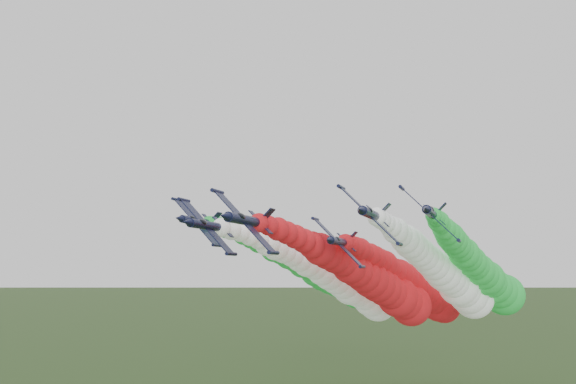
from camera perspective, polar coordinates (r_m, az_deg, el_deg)
name	(u,v)px	position (r m, az deg, el deg)	size (l,w,h in m)	color
jet_lead	(379,285)	(118.96, 9.19, -9.32)	(19.15, 82.31, 23.16)	#111433
jet_inner_left	(345,284)	(127.95, 5.79, -9.24)	(19.03, 82.19, 23.04)	#111433
jet_inner_right	(450,279)	(127.32, 16.14, -8.45)	(19.14, 82.30, 23.16)	#111433
jet_outer_left	(319,272)	(138.91, 3.16, -8.12)	(18.55, 81.71, 22.56)	#111433
jet_outer_right	(485,275)	(135.23, 19.39, -7.99)	(19.45, 82.61, 23.46)	#111433
jet_trail	(419,289)	(141.65, 13.17, -9.54)	(18.78, 81.94, 22.79)	#111433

